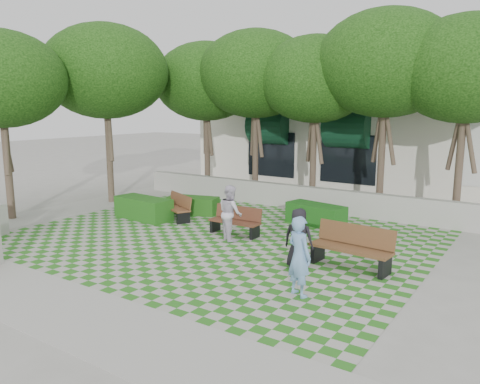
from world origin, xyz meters
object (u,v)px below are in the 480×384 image
Objects in this scene: bench_east at (352,248)px; hedge_midright at (316,214)px; hedge_midleft at (193,205)px; hedge_west at (144,208)px; person_blue at (299,256)px; person_white at (231,213)px; person_dark at (298,238)px; bench_mid at (236,221)px; bench_west at (176,207)px.

bench_east is 4.30m from hedge_midright.
hedge_midleft is 0.84× the size of hedge_west.
hedge_west is at bearing 0.41° from person_blue.
person_white reaches higher than hedge_midright.
person_white is (-1.33, -3.08, 0.47)m from hedge_midright.
person_blue is at bearing 109.56° from person_dark.
person_white is (4.07, -0.43, 0.44)m from hedge_west.
person_blue is 1.04× the size of person_white.
bench_east is at bearing -13.75° from bench_mid.
person_dark reaches higher than hedge_midright.
person_dark is at bearing -167.32° from person_white.
hedge_west is at bearing -178.92° from bench_mid.
person_white reaches higher than bench_west.
hedge_midleft is (-0.04, 1.00, -0.11)m from bench_west.
person_dark is at bearing -27.94° from hedge_midleft.
bench_west is 7.67m from person_blue.
hedge_west is at bearing 27.95° from person_white.
bench_east is at bearing 13.23° from bench_west.
person_blue is (6.75, -4.71, 0.54)m from hedge_midleft.
person_blue is 1.15× the size of person_dark.
hedge_midleft is at bearing 0.84° from person_white.
bench_west reaches higher than hedge_midleft.
hedge_midright is at bearing -78.51° from person_dark.
hedge_midleft is (-2.93, 1.49, -0.10)m from bench_mid.
bench_east is 2.32m from person_blue.
person_dark is at bearing 4.77° from bench_west.
hedge_midleft is at bearing -12.59° from person_blue.
hedge_midright is 1.21× the size of person_white.
hedge_west is 1.28× the size of person_blue.
bench_mid is 5.01m from person_blue.
hedge_west is at bearing -119.81° from hedge_midleft.
bench_mid is 1.01× the size of person_white.
bench_east reaches higher than hedge_midleft.
bench_mid is at bearing -121.49° from hedge_midright.
hedge_midleft is 6.74m from person_dark.
bench_mid is at bearing 15.10° from bench_west.
bench_mid is at bearing -26.95° from hedge_midleft.
hedge_midright is at bearing 12.90° from hedge_midleft.
hedge_midleft is at bearing 166.08° from bench_east.
person_dark is (3.01, -1.66, 0.33)m from bench_mid.
bench_mid is 1.12× the size of person_dark.
bench_mid is (-4.10, 0.94, -0.09)m from bench_east.
bench_mid is at bearing 1.91° from hedge_west.
person_blue is at bearing -40.95° from bench_mid.
hedge_midright is at bearing 49.35° from bench_west.
person_dark is (1.47, -4.18, 0.40)m from hedge_midright.
person_white is (-2.80, 1.10, 0.08)m from person_dark.
person_white is at bearing -33.20° from hedge_midleft.
person_white is at bearing -14.01° from person_blue.
person_blue reaches higher than bench_mid.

